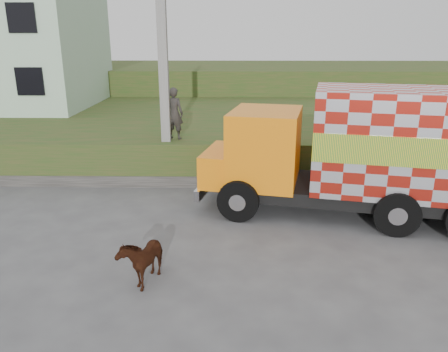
{
  "coord_description": "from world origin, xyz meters",
  "views": [
    {
      "loc": [
        1.22,
        -10.16,
        4.97
      ],
      "look_at": [
        1.05,
        1.27,
        1.3
      ],
      "focal_mm": 35.0,
      "sensor_mm": 36.0,
      "label": 1
    }
  ],
  "objects_px": {
    "pedestrian": "(174,113)",
    "cargo_truck": "(363,152)",
    "cow": "(143,257)",
    "utility_pole": "(163,65)"
  },
  "relations": [
    {
      "from": "pedestrian",
      "to": "cargo_truck",
      "type": "bearing_deg",
      "value": 167.32
    },
    {
      "from": "cow",
      "to": "pedestrian",
      "type": "relative_size",
      "value": 0.71
    },
    {
      "from": "cargo_truck",
      "to": "cow",
      "type": "xyz_separation_m",
      "value": [
        -5.56,
        -3.72,
        -1.34
      ]
    },
    {
      "from": "utility_pole",
      "to": "cargo_truck",
      "type": "bearing_deg",
      "value": -25.71
    },
    {
      "from": "cargo_truck",
      "to": "cow",
      "type": "distance_m",
      "value": 6.82
    },
    {
      "from": "utility_pole",
      "to": "cargo_truck",
      "type": "relative_size",
      "value": 0.94
    },
    {
      "from": "cargo_truck",
      "to": "cow",
      "type": "bearing_deg",
      "value": -133.82
    },
    {
      "from": "cargo_truck",
      "to": "pedestrian",
      "type": "relative_size",
      "value": 4.72
    },
    {
      "from": "cargo_truck",
      "to": "pedestrian",
      "type": "distance_m",
      "value": 6.55
    },
    {
      "from": "utility_pole",
      "to": "cow",
      "type": "bearing_deg",
      "value": -86.67
    }
  ]
}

